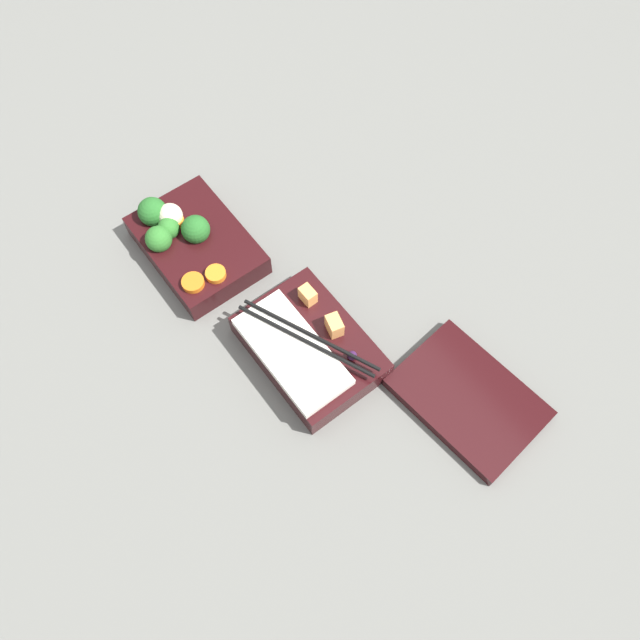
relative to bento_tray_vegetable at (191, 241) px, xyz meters
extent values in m
plane|color=slate|center=(0.11, 0.03, -0.03)|extent=(3.00, 3.00, 0.00)
cube|color=black|center=(0.01, 0.00, -0.01)|extent=(0.19, 0.13, 0.04)
sphere|color=#2D7028|center=(-0.02, -0.02, 0.02)|extent=(0.03, 0.03, 0.03)
sphere|color=#236023|center=(0.00, 0.01, 0.02)|extent=(0.04, 0.04, 0.04)
sphere|color=#236023|center=(-0.06, -0.02, 0.02)|extent=(0.04, 0.04, 0.04)
sphere|color=#2D7028|center=(-0.01, -0.04, 0.02)|extent=(0.04, 0.04, 0.04)
cylinder|color=orange|center=(0.08, 0.00, 0.02)|extent=(0.04, 0.04, 0.01)
cylinder|color=orange|center=(-0.03, 0.00, 0.02)|extent=(0.04, 0.04, 0.01)
cylinder|color=orange|center=(0.07, -0.04, 0.02)|extent=(0.04, 0.04, 0.01)
sphere|color=beige|center=(-0.04, 0.00, 0.02)|extent=(0.04, 0.04, 0.04)
cube|color=black|center=(0.24, 0.04, -0.01)|extent=(0.19, 0.13, 0.04)
cube|color=silver|center=(0.24, 0.01, 0.02)|extent=(0.16, 0.08, 0.01)
cube|color=#F4A356|center=(0.18, 0.07, 0.02)|extent=(0.02, 0.02, 0.02)
cube|color=#F4A356|center=(0.24, 0.07, 0.02)|extent=(0.03, 0.02, 0.03)
sphere|color=#381942|center=(0.29, 0.07, 0.02)|extent=(0.01, 0.01, 0.01)
cylinder|color=black|center=(0.24, 0.03, 0.03)|extent=(0.19, 0.08, 0.01)
cylinder|color=black|center=(0.23, 0.04, 0.03)|extent=(0.19, 0.08, 0.01)
cube|color=black|center=(0.41, 0.16, -0.02)|extent=(0.20, 0.15, 0.02)
camera|label=1|loc=(0.52, -0.16, 0.75)|focal=35.00mm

